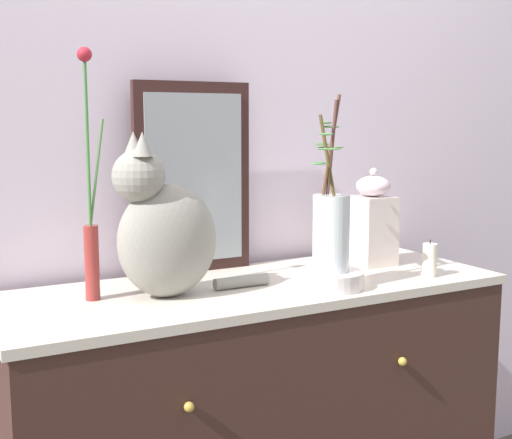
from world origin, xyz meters
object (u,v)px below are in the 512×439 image
Objects in this scene: vase_slim_green at (91,224)px; bowl_porcelain at (330,279)px; vase_glass_clear at (331,226)px; jar_lidded_porcelain at (372,222)px; cat_sitting at (164,230)px; candle_pillar at (430,260)px; sideboard at (256,434)px; mirror_leaning at (193,178)px.

bowl_porcelain is (0.60, -0.18, -0.17)m from vase_slim_green.
vase_slim_green is at bearing 163.13° from vase_glass_clear.
vase_glass_clear is (-0.00, 0.00, 0.14)m from bowl_porcelain.
bowl_porcelain is 0.36m from jar_lidded_porcelain.
candle_pillar is at bearing -10.81° from cat_sitting.
bowl_porcelain is 1.67× the size of candle_pillar.
sideboard is 0.77m from vase_slim_green.
cat_sitting is 2.34× the size of bowl_porcelain.
bowl_porcelain is 0.39× the size of vase_glass_clear.
sideboard is 0.73m from jar_lidded_porcelain.
cat_sitting reaches higher than candle_pillar.
bowl_porcelain is at bearing -16.94° from vase_slim_green.
bowl_porcelain is at bearing 176.01° from candle_pillar.
mirror_leaning is at bearing 161.85° from jar_lidded_porcelain.
jar_lidded_porcelain is (0.53, -0.17, -0.14)m from mirror_leaning.
vase_glass_clear reaches higher than candle_pillar.
cat_sitting is 0.44m from vase_glass_clear.
mirror_leaning is 0.57m from jar_lidded_porcelain.
vase_glass_clear reaches higher than cat_sitting.
vase_glass_clear is (0.15, -0.13, 0.61)m from sideboard.
mirror_leaning is 0.32m from cat_sitting.
mirror_leaning reaches higher than candle_pillar.
sideboard is at bearing 162.06° from candle_pillar.
mirror_leaning reaches higher than cat_sitting.
jar_lidded_porcelain is at bearing 7.08° from sideboard.
cat_sitting reaches higher than sideboard.
vase_slim_green is 0.65m from bowl_porcelain.
vase_glass_clear is at bearing -56.07° from mirror_leaning.
candle_pillar reaches higher than sideboard.
cat_sitting is at bearing 164.23° from vase_glass_clear.
candle_pillar is at bearing -78.03° from jar_lidded_porcelain.
mirror_leaning is at bearing 111.04° from sideboard.
mirror_leaning reaches higher than sideboard.
mirror_leaning is at bearing 123.92° from bowl_porcelain.
bowl_porcelain is 0.33m from candle_pillar.
jar_lidded_porcelain is (0.28, 0.19, -0.03)m from vase_glass_clear.
cat_sitting is 0.78m from candle_pillar.
jar_lidded_porcelain is (0.28, 0.19, 0.11)m from bowl_porcelain.
vase_slim_green reaches higher than cat_sitting.
sideboard is 2.51× the size of mirror_leaning.
mirror_leaning reaches higher than bowl_porcelain.
vase_glass_clear is at bearing -16.87° from vase_slim_green.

